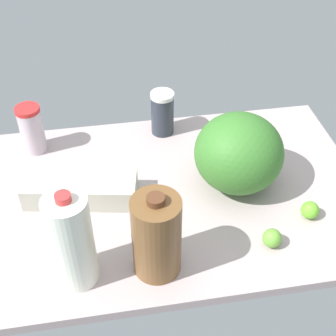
# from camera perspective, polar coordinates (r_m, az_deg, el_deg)

# --- Properties ---
(countertop) EXTENTS (1.20, 0.76, 0.03)m
(countertop) POSITION_cam_1_polar(r_m,az_deg,el_deg) (1.42, 0.00, -3.47)
(countertop) COLOR #B39F9F
(countertop) RESTS_ON ground
(tumbler_cup) EXTENTS (0.08, 0.08, 0.17)m
(tumbler_cup) POSITION_cam_1_polar(r_m,az_deg,el_deg) (1.58, -16.28, 4.58)
(tumbler_cup) COLOR silver
(tumbler_cup) RESTS_ON countertop
(watermelon) EXTENTS (0.26, 0.26, 0.24)m
(watermelon) POSITION_cam_1_polar(r_m,az_deg,el_deg) (1.38, 8.61, 1.81)
(watermelon) COLOR #38752B
(watermelon) RESTS_ON countertop
(shaker_bottle) EXTENTS (0.08, 0.08, 0.16)m
(shaker_bottle) POSITION_cam_1_polar(r_m,az_deg,el_deg) (1.60, -0.69, 6.74)
(shaker_bottle) COLOR #282F3A
(shaker_bottle) RESTS_ON countertop
(egg_carton) EXTENTS (0.34, 0.17, 0.07)m
(egg_carton) POSITION_cam_1_polar(r_m,az_deg,el_deg) (1.40, -10.61, -2.57)
(egg_carton) COLOR #BAB8A7
(egg_carton) RESTS_ON countertop
(chocolate_milk_jug) EXTENTS (0.12, 0.12, 0.25)m
(chocolate_milk_jug) POSITION_cam_1_polar(r_m,az_deg,el_deg) (1.14, -1.41, -8.31)
(chocolate_milk_jug) COLOR brown
(chocolate_milk_jug) RESTS_ON countertop
(milk_jug) EXTENTS (0.10, 0.10, 0.29)m
(milk_jug) POSITION_cam_1_polar(r_m,az_deg,el_deg) (1.13, -11.63, -8.72)
(milk_jug) COLOR white
(milk_jug) RESTS_ON countertop
(lime_loose) EXTENTS (0.06, 0.06, 0.06)m
(lime_loose) POSITION_cam_1_polar(r_m,az_deg,el_deg) (1.61, 7.49, 4.52)
(lime_loose) COLOR #5FB531
(lime_loose) RESTS_ON countertop
(lime_near_front) EXTENTS (0.05, 0.05, 0.05)m
(lime_near_front) POSITION_cam_1_polar(r_m,az_deg,el_deg) (1.29, 12.57, -8.34)
(lime_near_front) COLOR #66AA39
(lime_near_front) RESTS_ON countertop
(lime_beside_bowl) EXTENTS (0.05, 0.05, 0.05)m
(lime_beside_bowl) POSITION_cam_1_polar(r_m,az_deg,el_deg) (1.39, 16.92, -4.93)
(lime_beside_bowl) COLOR #66BA2E
(lime_beside_bowl) RESTS_ON countertop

